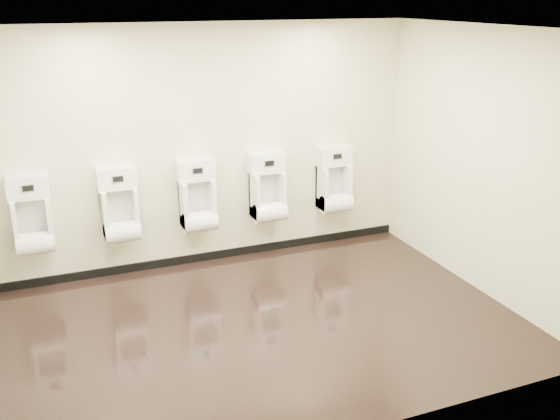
{
  "coord_description": "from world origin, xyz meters",
  "views": [
    {
      "loc": [
        -1.85,
        -5.09,
        3.08
      ],
      "look_at": [
        0.42,
        0.55,
        0.97
      ],
      "focal_mm": 40.0,
      "sensor_mm": 36.0,
      "label": 1
    }
  ],
  "objects_px": {
    "urinal_0": "(32,220)",
    "urinal_3": "(268,192)",
    "urinal_4": "(334,184)",
    "urinal_2": "(198,201)",
    "urinal_1": "(120,210)"
  },
  "relations": [
    {
      "from": "urinal_2",
      "to": "urinal_3",
      "type": "bearing_deg",
      "value": 0.0
    },
    {
      "from": "urinal_2",
      "to": "urinal_3",
      "type": "height_order",
      "value": "same"
    },
    {
      "from": "urinal_0",
      "to": "urinal_3",
      "type": "relative_size",
      "value": 1.0
    },
    {
      "from": "urinal_2",
      "to": "urinal_4",
      "type": "distance_m",
      "value": 1.76
    },
    {
      "from": "urinal_1",
      "to": "urinal_3",
      "type": "height_order",
      "value": "same"
    },
    {
      "from": "urinal_0",
      "to": "urinal_2",
      "type": "bearing_deg",
      "value": 0.0
    },
    {
      "from": "urinal_1",
      "to": "urinal_4",
      "type": "height_order",
      "value": "same"
    },
    {
      "from": "urinal_0",
      "to": "urinal_1",
      "type": "height_order",
      "value": "same"
    },
    {
      "from": "urinal_3",
      "to": "urinal_1",
      "type": "bearing_deg",
      "value": 180.0
    },
    {
      "from": "urinal_1",
      "to": "urinal_3",
      "type": "bearing_deg",
      "value": 0.0
    },
    {
      "from": "urinal_1",
      "to": "urinal_2",
      "type": "height_order",
      "value": "same"
    },
    {
      "from": "urinal_3",
      "to": "urinal_2",
      "type": "bearing_deg",
      "value": 180.0
    },
    {
      "from": "urinal_0",
      "to": "urinal_2",
      "type": "xyz_separation_m",
      "value": [
        1.79,
        0.0,
        0.0
      ]
    },
    {
      "from": "urinal_2",
      "to": "urinal_4",
      "type": "height_order",
      "value": "same"
    },
    {
      "from": "urinal_3",
      "to": "urinal_4",
      "type": "distance_m",
      "value": 0.89
    }
  ]
}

